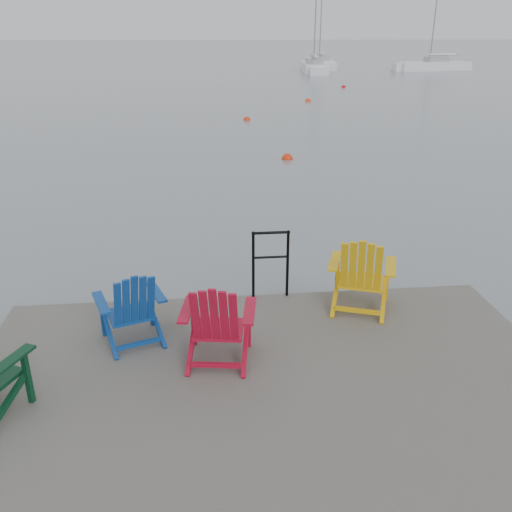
{
  "coord_description": "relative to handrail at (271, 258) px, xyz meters",
  "views": [
    {
      "loc": [
        -0.58,
        -3.8,
        3.72
      ],
      "look_at": [
        0.12,
        2.98,
        0.85
      ],
      "focal_mm": 38.0,
      "sensor_mm": 36.0,
      "label": 1
    }
  ],
  "objects": [
    {
      "name": "ground",
      "position": [
        -0.25,
        -2.45,
        -1.04
      ],
      "size": [
        400.0,
        400.0,
        0.0
      ],
      "primitive_type": "plane",
      "color": "slate",
      "rests_on": "ground"
    },
    {
      "name": "dock",
      "position": [
        -0.25,
        -2.45,
        -0.69
      ],
      "size": [
        6.0,
        5.0,
        1.4
      ],
      "color": "#302E2A",
      "rests_on": "ground"
    },
    {
      "name": "handrail",
      "position": [
        0.0,
        0.0,
        0.0
      ],
      "size": [
        0.48,
        0.04,
        0.9
      ],
      "color": "black",
      "rests_on": "dock"
    },
    {
      "name": "chair_blue",
      "position": [
        -1.64,
        -0.96,
        -0.09
      ],
      "size": [
        0.85,
        0.81,
        0.89
      ],
      "rotation": [
        0.0,
        0.0,
        0.34
      ],
      "color": "navy",
      "rests_on": "dock"
    },
    {
      "name": "chair_red",
      "position": [
        -0.73,
        -1.43,
        -0.06
      ],
      "size": [
        0.84,
        0.79,
        0.96
      ],
      "rotation": [
        0.0,
        0.0,
        -0.15
      ],
      "color": "#AD0C27",
      "rests_on": "dock"
    },
    {
      "name": "chair_yellow",
      "position": [
        1.05,
        -0.47,
        -0.04
      ],
      "size": [
        0.95,
        0.91,
        1.0
      ],
      "rotation": [
        0.0,
        0.0,
        -0.35
      ],
      "color": "#E8AD0C",
      "rests_on": "dock"
    },
    {
      "name": "sailboat_near",
      "position": [
        9.73,
        44.91,
        -0.69
      ],
      "size": [
        2.76,
        7.66,
        10.47
      ],
      "rotation": [
        0.0,
        0.0,
        -0.11
      ],
      "color": "white",
      "rests_on": "ground"
    },
    {
      "name": "sailboat_mid",
      "position": [
        11.63,
        51.36,
        -0.69
      ],
      "size": [
        3.29,
        9.21,
        12.36
      ],
      "rotation": [
        0.0,
        0.0,
        -0.11
      ],
      "color": "white",
      "rests_on": "ground"
    },
    {
      "name": "sailboat_far",
      "position": [
        21.55,
        46.38,
        -0.69
      ],
      "size": [
        7.11,
        2.85,
        9.74
      ],
      "rotation": [
        0.0,
        0.0,
        1.73
      ],
      "color": "white",
      "rests_on": "ground"
    },
    {
      "name": "buoy_a",
      "position": [
        1.82,
        10.1,
        -1.04
      ],
      "size": [
        0.35,
        0.35,
        0.35
      ],
      "primitive_type": "sphere",
      "color": "red",
      "rests_on": "ground"
    },
    {
      "name": "buoy_b",
      "position": [
        1.25,
        17.89,
        -1.04
      ],
      "size": [
        0.31,
        0.31,
        0.31
      ],
      "primitive_type": "sphere",
      "color": "red",
      "rests_on": "ground"
    },
    {
      "name": "buoy_c",
      "position": [
        5.21,
        24.21,
        -1.04
      ],
      "size": [
        0.33,
        0.33,
        0.33
      ],
      "primitive_type": "sphere",
      "color": "#F4420E",
      "rests_on": "ground"
    },
    {
      "name": "buoy_d",
      "position": [
        9.05,
        31.39,
        -1.04
      ],
      "size": [
        0.32,
        0.32,
        0.32
      ],
      "primitive_type": "sphere",
      "color": "red",
      "rests_on": "ground"
    }
  ]
}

